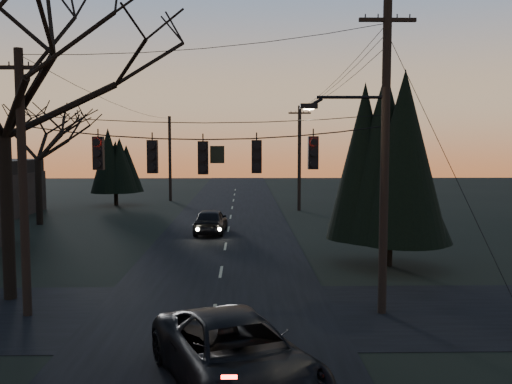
{
  "coord_description": "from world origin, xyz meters",
  "views": [
    {
      "loc": [
        0.99,
        -8.13,
        5.6
      ],
      "look_at": [
        1.38,
        10.01,
        4.0
      ],
      "focal_mm": 40.0,
      "sensor_mm": 36.0,
      "label": 1
    }
  ],
  "objects_px": {
    "utility_pole_far_l": "(171,201)",
    "suv_near": "(236,355)",
    "utility_pole_left": "(28,316)",
    "evergreen_right": "(390,168)",
    "utility_pole_far_r": "(299,210)",
    "utility_pole_right": "(382,313)",
    "bare_tree_left": "(2,71)",
    "sedan_oncoming_a": "(211,221)"
  },
  "relations": [
    {
      "from": "utility_pole_far_l",
      "to": "suv_near",
      "type": "distance_m",
      "value": 42.25
    },
    {
      "from": "utility_pole_right",
      "to": "utility_pole_far_r",
      "type": "distance_m",
      "value": 28.0
    },
    {
      "from": "suv_near",
      "to": "evergreen_right",
      "type": "bearing_deg",
      "value": 40.66
    },
    {
      "from": "evergreen_right",
      "to": "utility_pole_far_l",
      "type": "bearing_deg",
      "value": 115.12
    },
    {
      "from": "suv_near",
      "to": "bare_tree_left",
      "type": "bearing_deg",
      "value": 115.01
    },
    {
      "from": "utility_pole_left",
      "to": "utility_pole_far_r",
      "type": "height_order",
      "value": "same"
    },
    {
      "from": "utility_pole_right",
      "to": "suv_near",
      "type": "xyz_separation_m",
      "value": [
        -4.7,
        -5.7,
        0.82
      ]
    },
    {
      "from": "utility_pole_left",
      "to": "evergreen_right",
      "type": "xyz_separation_m",
      "value": [
        13.53,
        7.15,
        4.44
      ]
    },
    {
      "from": "bare_tree_left",
      "to": "suv_near",
      "type": "height_order",
      "value": "bare_tree_left"
    },
    {
      "from": "utility_pole_right",
      "to": "suv_near",
      "type": "relative_size",
      "value": 1.7
    },
    {
      "from": "utility_pole_left",
      "to": "utility_pole_far_l",
      "type": "xyz_separation_m",
      "value": [
        0.0,
        36.0,
        0.0
      ]
    },
    {
      "from": "utility_pole_left",
      "to": "sedan_oncoming_a",
      "type": "distance_m",
      "value": 17.15
    },
    {
      "from": "utility_pole_far_r",
      "to": "evergreen_right",
      "type": "height_order",
      "value": "evergreen_right"
    },
    {
      "from": "utility_pole_left",
      "to": "utility_pole_far_l",
      "type": "relative_size",
      "value": 1.06
    },
    {
      "from": "utility_pole_far_r",
      "to": "bare_tree_left",
      "type": "bearing_deg",
      "value": -116.3
    },
    {
      "from": "utility_pole_far_r",
      "to": "utility_pole_far_l",
      "type": "relative_size",
      "value": 1.06
    },
    {
      "from": "evergreen_right",
      "to": "suv_near",
      "type": "bearing_deg",
      "value": -117.64
    },
    {
      "from": "evergreen_right",
      "to": "utility_pole_right",
      "type": "bearing_deg",
      "value": -105.82
    },
    {
      "from": "utility_pole_left",
      "to": "suv_near",
      "type": "distance_m",
      "value": 8.91
    },
    {
      "from": "utility_pole_left",
      "to": "evergreen_right",
      "type": "height_order",
      "value": "evergreen_right"
    },
    {
      "from": "utility_pole_far_r",
      "to": "suv_near",
      "type": "xyz_separation_m",
      "value": [
        -4.7,
        -33.7,
        0.82
      ]
    },
    {
      "from": "bare_tree_left",
      "to": "sedan_oncoming_a",
      "type": "xyz_separation_m",
      "value": [
        6.32,
        14.41,
        -7.28
      ]
    },
    {
      "from": "utility_pole_far_r",
      "to": "suv_near",
      "type": "height_order",
      "value": "utility_pole_far_r"
    },
    {
      "from": "utility_pole_left",
      "to": "evergreen_right",
      "type": "relative_size",
      "value": 1.1
    },
    {
      "from": "utility_pole_left",
      "to": "bare_tree_left",
      "type": "relative_size",
      "value": 0.74
    },
    {
      "from": "bare_tree_left",
      "to": "sedan_oncoming_a",
      "type": "distance_m",
      "value": 17.34
    },
    {
      "from": "utility_pole_far_l",
      "to": "suv_near",
      "type": "height_order",
      "value": "utility_pole_far_l"
    },
    {
      "from": "utility_pole_far_l",
      "to": "suv_near",
      "type": "xyz_separation_m",
      "value": [
        6.8,
        -41.7,
        0.82
      ]
    },
    {
      "from": "utility_pole_far_l",
      "to": "sedan_oncoming_a",
      "type": "distance_m",
      "value": 20.24
    },
    {
      "from": "utility_pole_far_r",
      "to": "bare_tree_left",
      "type": "xyz_separation_m",
      "value": [
        -12.86,
        -26.01,
        8.05
      ]
    },
    {
      "from": "utility_pole_right",
      "to": "sedan_oncoming_a",
      "type": "relative_size",
      "value": 2.23
    },
    {
      "from": "utility_pole_right",
      "to": "bare_tree_left",
      "type": "height_order",
      "value": "bare_tree_left"
    },
    {
      "from": "sedan_oncoming_a",
      "to": "utility_pole_far_r",
      "type": "bearing_deg",
      "value": -115.76
    },
    {
      "from": "utility_pole_right",
      "to": "evergreen_right",
      "type": "bearing_deg",
      "value": 74.18
    },
    {
      "from": "utility_pole_far_r",
      "to": "utility_pole_far_l",
      "type": "xyz_separation_m",
      "value": [
        -11.5,
        8.0,
        0.0
      ]
    },
    {
      "from": "utility_pole_right",
      "to": "utility_pole_far_l",
      "type": "relative_size",
      "value": 1.25
    },
    {
      "from": "utility_pole_right",
      "to": "bare_tree_left",
      "type": "relative_size",
      "value": 0.87
    },
    {
      "from": "utility_pole_right",
      "to": "bare_tree_left",
      "type": "xyz_separation_m",
      "value": [
        -12.86,
        1.99,
        8.05
      ]
    },
    {
      "from": "evergreen_right",
      "to": "suv_near",
      "type": "distance_m",
      "value": 14.94
    },
    {
      "from": "utility_pole_right",
      "to": "utility_pole_far_r",
      "type": "bearing_deg",
      "value": 90.0
    },
    {
      "from": "utility_pole_left",
      "to": "evergreen_right",
      "type": "bearing_deg",
      "value": 27.85
    },
    {
      "from": "utility_pole_left",
      "to": "utility_pole_right",
      "type": "bearing_deg",
      "value": 0.0
    }
  ]
}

